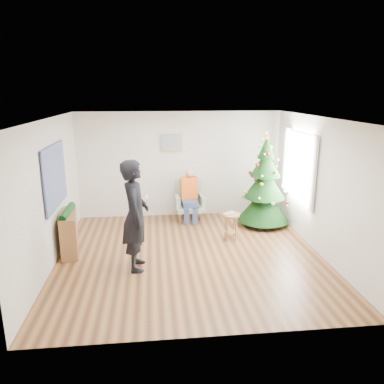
{
  "coord_description": "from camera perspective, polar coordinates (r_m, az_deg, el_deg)",
  "views": [
    {
      "loc": [
        -0.68,
        -6.62,
        3.05
      ],
      "look_at": [
        0.1,
        0.6,
        1.1
      ],
      "focal_mm": 35.0,
      "sensor_mm": 36.0,
      "label": 1
    }
  ],
  "objects": [
    {
      "name": "window_panel",
      "position": [
        8.39,
        16.05,
        3.8
      ],
      "size": [
        0.04,
        1.3,
        1.4
      ],
      "primitive_type": "cube",
      "color": "white",
      "rests_on": "wall_right"
    },
    {
      "name": "game_controller",
      "position": [
        6.41,
        -6.9,
        -0.84
      ],
      "size": [
        0.04,
        0.13,
        0.04
      ],
      "primitive_type": "cube",
      "rotation": [
        0.0,
        0.0,
        0.02
      ],
      "color": "white",
      "rests_on": "standing_man"
    },
    {
      "name": "laptop",
      "position": [
        7.91,
        5.96,
        -3.32
      ],
      "size": [
        0.36,
        0.35,
        0.02
      ],
      "primitive_type": "imported",
      "rotation": [
        0.0,
        0.0,
        0.67
      ],
      "color": "silver",
      "rests_on": "stool"
    },
    {
      "name": "tapestry",
      "position": [
        7.3,
        -20.15,
        2.24
      ],
      "size": [
        0.03,
        1.5,
        1.15
      ],
      "primitive_type": "cube",
      "color": "black",
      "rests_on": "wall_left"
    },
    {
      "name": "seated_person",
      "position": [
        9.0,
        -0.37,
        -0.46
      ],
      "size": [
        0.4,
        0.57,
        1.27
      ],
      "rotation": [
        0.0,
        0.0,
        0.05
      ],
      "color": "navy",
      "rests_on": "armchair"
    },
    {
      "name": "wall_left",
      "position": [
        7.08,
        -20.84,
        -0.28
      ],
      "size": [
        0.0,
        5.0,
        5.0
      ],
      "primitive_type": "plane",
      "rotation": [
        1.57,
        0.0,
        1.57
      ],
      "color": "silver",
      "rests_on": "floor"
    },
    {
      "name": "framed_picture",
      "position": [
        9.17,
        -3.14,
        7.5
      ],
      "size": [
        0.52,
        0.05,
        0.42
      ],
      "color": "tan",
      "rests_on": "wall_back"
    },
    {
      "name": "wall_front",
      "position": [
        4.53,
        2.98,
        -7.75
      ],
      "size": [
        5.0,
        0.0,
        5.0
      ],
      "primitive_type": "plane",
      "rotation": [
        -1.57,
        0.0,
        0.0
      ],
      "color": "silver",
      "rests_on": "floor"
    },
    {
      "name": "garland",
      "position": [
        7.57,
        -18.49,
        -2.91
      ],
      "size": [
        0.14,
        0.9,
        0.14
      ],
      "primitive_type": "cylinder",
      "rotation": [
        1.57,
        0.0,
        0.0
      ],
      "color": "black",
      "rests_on": "console"
    },
    {
      "name": "christmas_tree",
      "position": [
        8.81,
        11.01,
        1.12
      ],
      "size": [
        1.19,
        1.19,
        2.16
      ],
      "rotation": [
        0.0,
        0.0,
        -0.03
      ],
      "color": "#3F2816",
      "rests_on": "floor"
    },
    {
      "name": "wall_right",
      "position": [
        7.55,
        18.95,
        0.8
      ],
      "size": [
        0.0,
        5.0,
        5.0
      ],
      "primitive_type": "plane",
      "rotation": [
        1.57,
        0.0,
        -1.57
      ],
      "color": "silver",
      "rests_on": "floor"
    },
    {
      "name": "curtains",
      "position": [
        8.38,
        15.85,
        3.8
      ],
      "size": [
        0.05,
        1.75,
        1.5
      ],
      "color": "white",
      "rests_on": "wall_right"
    },
    {
      "name": "armchair",
      "position": [
        9.13,
        -0.42,
        -2.15
      ],
      "size": [
        0.72,
        0.66,
        0.97
      ],
      "rotation": [
        0.0,
        0.0,
        0.05
      ],
      "color": "gray",
      "rests_on": "floor"
    },
    {
      "name": "floor",
      "position": [
        7.32,
        -0.28,
        -9.59
      ],
      "size": [
        5.0,
        5.0,
        0.0
      ],
      "primitive_type": "plane",
      "color": "brown",
      "rests_on": "ground"
    },
    {
      "name": "ceiling",
      "position": [
        6.67,
        -0.31,
        11.16
      ],
      "size": [
        5.0,
        5.0,
        0.0
      ],
      "primitive_type": "plane",
      "rotation": [
        3.14,
        0.0,
        0.0
      ],
      "color": "white",
      "rests_on": "wall_back"
    },
    {
      "name": "wall_back",
      "position": [
        9.31,
        -1.87,
        4.19
      ],
      "size": [
        5.0,
        0.0,
        5.0
      ],
      "primitive_type": "plane",
      "rotation": [
        1.57,
        0.0,
        0.0
      ],
      "color": "silver",
      "rests_on": "floor"
    },
    {
      "name": "standing_man",
      "position": [
        6.54,
        -8.65,
        -3.57
      ],
      "size": [
        0.48,
        0.72,
        1.96
      ],
      "primitive_type": "imported",
      "rotation": [
        0.0,
        0.0,
        1.59
      ],
      "color": "black",
      "rests_on": "floor"
    },
    {
      "name": "console",
      "position": [
        7.7,
        -18.23,
        -5.88
      ],
      "size": [
        0.47,
        1.04,
        0.8
      ],
      "primitive_type": "cube",
      "rotation": [
        0.0,
        0.0,
        0.17
      ],
      "color": "brown",
      "rests_on": "floor"
    },
    {
      "name": "stool",
      "position": [
        8.01,
        5.9,
        -5.25
      ],
      "size": [
        0.37,
        0.37,
        0.56
      ],
      "rotation": [
        0.0,
        0.0,
        0.32
      ],
      "color": "brown",
      "rests_on": "floor"
    }
  ]
}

